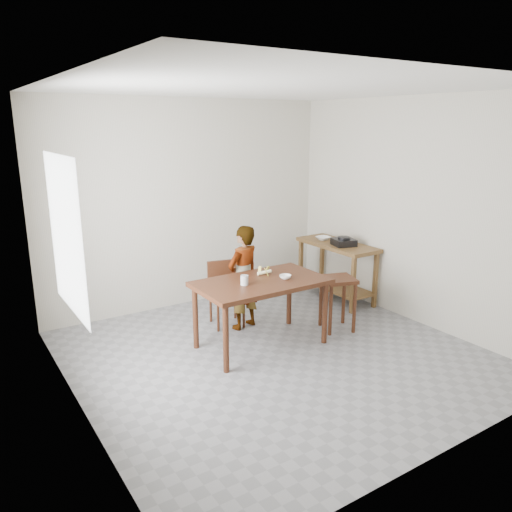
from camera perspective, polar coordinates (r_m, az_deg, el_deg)
floor at (r=5.40m, az=2.37°, el=-11.44°), size 4.00×4.00×0.04m
ceiling at (r=4.86m, az=2.73°, el=18.94°), size 4.00×4.00×0.04m
wall_back at (r=6.67m, az=-7.67°, el=5.91°), size 4.00×0.04×2.70m
wall_front at (r=3.56m, az=21.81°, el=-2.94°), size 4.00×0.04×2.70m
wall_left at (r=4.14m, az=-20.82°, el=-0.44°), size 0.04×4.00×2.70m
wall_right at (r=6.33m, az=17.64°, el=4.86°), size 0.04×4.00×2.70m
window_pane at (r=4.31m, az=-20.95°, el=2.17°), size 0.02×1.10×1.30m
dining_table at (r=5.47m, az=0.58°, el=-6.57°), size 1.40×0.80×0.75m
prep_counter at (r=6.99m, az=9.16°, el=-1.71°), size 0.50×1.20×0.80m
child at (r=5.87m, az=-1.46°, el=-2.48°), size 0.52×0.40×1.25m
dining_chair at (r=6.03m, az=-3.37°, el=-4.43°), size 0.44×0.44×0.77m
stool at (r=5.99m, az=9.28°, el=-5.38°), size 0.46×0.46×0.64m
glass_tumbler at (r=5.19m, az=-1.33°, el=-2.78°), size 0.09×0.09×0.10m
small_bowl at (r=5.41m, az=3.37°, el=-2.39°), size 0.17×0.17×0.04m
banana at (r=5.54m, az=0.96°, el=-1.82°), size 0.20×0.16×0.06m
serving_bowl at (r=7.05m, az=7.69°, el=2.03°), size 0.21×0.21×0.05m
gas_burner at (r=6.76m, az=9.99°, el=1.57°), size 0.33×0.33×0.09m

